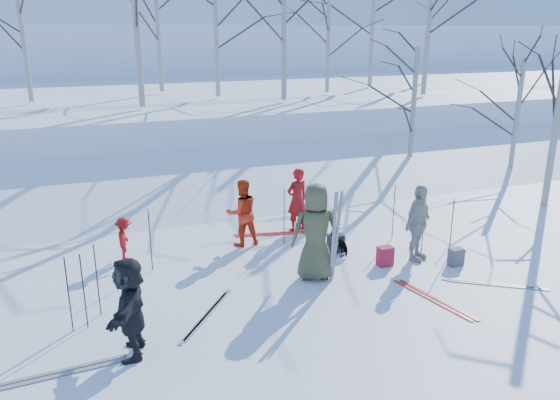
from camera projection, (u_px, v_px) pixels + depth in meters
name	position (u px, v px, depth m)	size (l,w,h in m)	color
ground	(307.00, 284.00, 10.80)	(120.00, 120.00, 0.00)	white
snow_ramp	(218.00, 185.00, 17.01)	(70.00, 9.50, 1.40)	white
snow_plateau	(164.00, 113.00, 25.68)	(70.00, 18.00, 2.20)	white
far_hill	(122.00, 65.00, 44.12)	(90.00, 30.00, 6.00)	white
skier_olive_center	(316.00, 232.00, 10.77)	(0.97, 0.63, 1.98)	#48482B
skier_red_north	(297.00, 200.00, 13.44)	(0.58, 0.38, 1.60)	#A90F10
skier_redor_behind	(242.00, 213.00, 12.54)	(0.76, 0.60, 1.57)	red
skier_red_seated	(125.00, 239.00, 11.74)	(0.64, 0.37, 0.99)	#A90F10
skier_cream_east	(418.00, 223.00, 11.70)	(0.99, 0.41, 1.69)	beige
skier_grey_west	(130.00, 307.00, 8.25)	(1.50, 0.48, 1.61)	black
dog	(339.00, 243.00, 12.16)	(0.27, 0.60, 0.50)	black
upright_ski_left	(334.00, 238.00, 10.60)	(0.07, 0.02, 1.90)	silver
upright_ski_right	(337.00, 236.00, 10.70)	(0.07, 0.02, 1.90)	silver
ski_pair_a	(207.00, 315.00, 9.61)	(1.33, 1.62, 0.02)	silver
ski_pair_b	(60.00, 373.00, 7.99)	(1.91, 0.32, 0.02)	silver
ski_pair_c	(434.00, 299.00, 10.17)	(0.60, 1.90, 0.02)	red
ski_pair_d	(273.00, 234.00, 13.40)	(1.90, 0.56, 0.02)	red
ski_pair_e	(494.00, 284.00, 10.75)	(1.69, 1.22, 0.02)	silver
ski_pole_a	(296.00, 208.00, 13.19)	(0.02, 0.02, 1.34)	black
ski_pole_b	(322.00, 241.00, 11.19)	(0.02, 0.02, 1.34)	black
ski_pole_c	(84.00, 291.00, 9.04)	(0.02, 0.02, 1.34)	black
ski_pole_d	(424.00, 224.00, 12.13)	(0.02, 0.02, 1.34)	black
ski_pole_e	(97.00, 280.00, 9.43)	(0.02, 0.02, 1.34)	black
ski_pole_f	(69.00, 295.00, 8.93)	(0.02, 0.02, 1.34)	black
ski_pole_g	(394.00, 212.00, 12.94)	(0.02, 0.02, 1.34)	black
ski_pole_h	(451.00, 228.00, 11.92)	(0.02, 0.02, 1.34)	black
ski_pole_i	(150.00, 240.00, 11.23)	(0.02, 0.02, 1.34)	black
ski_pole_j	(284.00, 216.00, 12.64)	(0.02, 0.02, 1.34)	black
backpack_red	(385.00, 256.00, 11.59)	(0.32, 0.22, 0.42)	#AB1A32
backpack_grey	(456.00, 257.00, 11.60)	(0.30, 0.20, 0.38)	#4F5056
backpack_dark	(336.00, 243.00, 12.31)	(0.34, 0.24, 0.40)	black
birch_plateau_a	(430.00, 7.00, 21.74)	(5.41, 5.41, 6.87)	silver
birch_plateau_b	(216.00, 28.00, 21.25)	(4.30, 4.30, 5.29)	silver
birch_plateau_c	(157.00, 19.00, 22.95)	(4.83, 4.83, 6.04)	silver
birch_plateau_d	(328.00, 41.00, 22.86)	(3.55, 3.55, 4.22)	silver
birch_plateau_e	(22.00, 29.00, 19.69)	(4.24, 4.24, 5.20)	silver
birch_plateau_f	(430.00, 17.00, 27.33)	(5.04, 5.04, 6.34)	silver
birch_plateau_h	(373.00, 13.00, 25.26)	(5.24, 5.24, 6.63)	silver
birch_plateau_k	(284.00, 16.00, 20.08)	(4.88, 4.88, 6.12)	silver
birch_edge_b	(560.00, 103.00, 14.71)	(4.67, 4.67, 5.82)	silver
birch_edge_c	(517.00, 119.00, 18.06)	(3.36, 3.36, 3.94)	silver
birch_edge_e	(413.00, 113.00, 18.10)	(3.60, 3.60, 4.28)	silver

